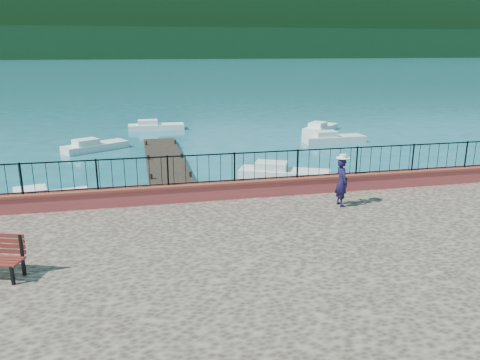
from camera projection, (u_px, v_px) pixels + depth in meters
name	position (u px, v px, depth m)	size (l,w,h in m)	color
ground	(274.00, 280.00, 12.72)	(2000.00, 2000.00, 0.00)	#19596B
parapet	(243.00, 189.00, 15.79)	(28.00, 0.46, 0.58)	#A83C3D
railing	(243.00, 167.00, 15.58)	(27.00, 0.05, 0.95)	black
dock	(168.00, 170.00, 23.53)	(2.00, 16.00, 0.30)	#2D231C
far_forest	(137.00, 43.00, 292.10)	(900.00, 60.00, 18.00)	black
foothills	(135.00, 26.00, 344.93)	(900.00, 120.00, 44.00)	black
companion_hill	(315.00, 53.00, 584.83)	(448.00, 384.00, 180.00)	#142D23
person	(342.00, 182.00, 14.81)	(0.57, 0.37, 1.56)	black
hat	(343.00, 156.00, 14.58)	(0.44, 0.44, 0.12)	white
boat_0	(45.00, 196.00, 18.63)	(3.43, 1.30, 0.80)	silver
boat_1	(284.00, 170.00, 22.53)	(4.32, 1.30, 0.80)	silver
boat_2	(334.00, 136.00, 31.25)	(4.12, 1.30, 0.80)	silver
boat_3	(95.00, 144.00, 28.76)	(3.93, 1.30, 0.80)	silver
boat_4	(156.00, 125.00, 36.06)	(4.21, 1.30, 0.80)	white
boat_5	(321.00, 126.00, 35.29)	(3.84, 1.30, 0.80)	white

